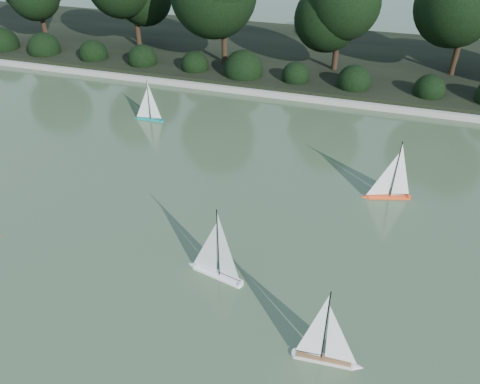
# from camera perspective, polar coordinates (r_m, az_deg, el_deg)

# --- Properties ---
(ground) EXTENTS (80.00, 80.00, 0.00)m
(ground) POSITION_cam_1_polar(r_m,az_deg,el_deg) (8.49, -6.74, -11.70)
(ground) COLOR #2E4529
(ground) RESTS_ON ground
(pond_coping) EXTENTS (40.00, 0.35, 0.18)m
(pond_coping) POSITION_cam_1_polar(r_m,az_deg,el_deg) (15.74, 6.40, 11.56)
(pond_coping) COLOR gray
(pond_coping) RESTS_ON ground
(far_bank) EXTENTS (40.00, 8.00, 0.30)m
(far_bank) POSITION_cam_1_polar(r_m,az_deg,el_deg) (19.43, 8.98, 15.95)
(far_bank) COLOR black
(far_bank) RESTS_ON ground
(tree_line) EXTENTS (26.31, 3.93, 4.39)m
(tree_line) POSITION_cam_1_polar(r_m,az_deg,el_deg) (17.16, 13.14, 21.77)
(tree_line) COLOR black
(tree_line) RESTS_ON ground
(shrub_hedge) EXTENTS (29.10, 1.10, 1.10)m
(shrub_hedge) POSITION_cam_1_polar(r_m,az_deg,el_deg) (16.44, 7.16, 13.85)
(shrub_hedge) COLOR black
(shrub_hedge) RESTS_ON ground
(sailboat_white_a) EXTENTS (1.18, 0.44, 1.62)m
(sailboat_white_a) POSITION_cam_1_polar(r_m,az_deg,el_deg) (8.55, -3.33, -8.69)
(sailboat_white_a) COLOR white
(sailboat_white_a) RESTS_ON ground
(sailboat_white_b) EXTENTS (1.09, 0.24, 1.49)m
(sailboat_white_b) POSITION_cam_1_polar(r_m,az_deg,el_deg) (7.42, 10.99, -18.53)
(sailboat_white_b) COLOR silver
(sailboat_white_b) RESTS_ON ground
(sailboat_orange) EXTENTS (1.13, 0.47, 1.55)m
(sailboat_orange) POSITION_cam_1_polar(r_m,az_deg,el_deg) (10.99, 17.35, 0.41)
(sailboat_orange) COLOR #FF4E1C
(sailboat_orange) RESTS_ON ground
(sailboat_teal) EXTENTS (0.97, 0.18, 1.32)m
(sailboat_teal) POSITION_cam_1_polar(r_m,az_deg,el_deg) (14.38, -11.27, 9.40)
(sailboat_teal) COLOR #0C887B
(sailboat_teal) RESTS_ON ground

